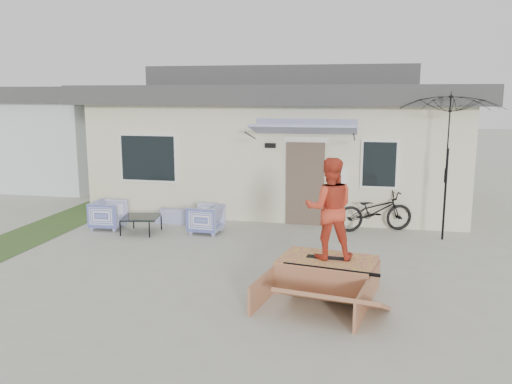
% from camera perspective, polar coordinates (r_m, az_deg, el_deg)
% --- Properties ---
extents(ground, '(90.00, 90.00, 0.00)m').
position_cam_1_polar(ground, '(9.63, -4.04, -9.49)').
color(ground, '#A6A697').
rests_on(ground, ground).
extents(grass_strip, '(1.40, 8.00, 0.01)m').
position_cam_1_polar(grass_strip, '(13.60, -23.18, -4.34)').
color(grass_strip, '#345224').
rests_on(grass_strip, ground).
extents(house, '(10.80, 8.49, 4.10)m').
position_cam_1_polar(house, '(16.93, 3.40, 5.93)').
color(house, beige).
rests_on(house, ground).
extents(neighbor_house, '(8.60, 7.60, 3.50)m').
position_cam_1_polar(neighbor_house, '(22.84, -22.94, 5.92)').
color(neighbor_house, silver).
rests_on(neighbor_house, ground).
extents(loveseat, '(1.36, 0.46, 0.53)m').
position_cam_1_polar(loveseat, '(13.87, -7.90, -2.19)').
color(loveseat, '#404BA2').
rests_on(loveseat, ground).
extents(armchair_left, '(0.72, 0.77, 0.77)m').
position_cam_1_polar(armchair_left, '(13.61, -15.53, -2.21)').
color(armchair_left, '#404BA2').
rests_on(armchair_left, ground).
extents(armchair_right, '(0.74, 0.78, 0.75)m').
position_cam_1_polar(armchair_right, '(12.77, -5.41, -2.74)').
color(armchair_right, '#404BA2').
rests_on(armchair_right, ground).
extents(coffee_table, '(0.97, 0.97, 0.40)m').
position_cam_1_polar(coffee_table, '(13.03, -12.21, -3.44)').
color(coffee_table, black).
rests_on(coffee_table, ground).
extents(bicycle, '(1.99, 1.27, 1.20)m').
position_cam_1_polar(bicycle, '(13.15, 12.62, -1.54)').
color(bicycle, black).
rests_on(bicycle, ground).
extents(patio_umbrella, '(2.34, 2.17, 2.20)m').
position_cam_1_polar(patio_umbrella, '(12.61, 19.81, 2.87)').
color(patio_umbrella, black).
rests_on(patio_umbrella, ground).
extents(skate_ramp, '(1.91, 2.34, 0.53)m').
position_cam_1_polar(skate_ramp, '(9.23, 7.63, -8.73)').
color(skate_ramp, '#995F3F').
rests_on(skate_ramp, ground).
extents(skateboard, '(0.75, 0.24, 0.05)m').
position_cam_1_polar(skateboard, '(9.19, 7.75, -6.94)').
color(skateboard, black).
rests_on(skateboard, skate_ramp).
extents(skater, '(0.92, 0.76, 1.71)m').
position_cam_1_polar(skater, '(8.97, 7.89, -1.58)').
color(skater, red).
rests_on(skater, skateboard).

